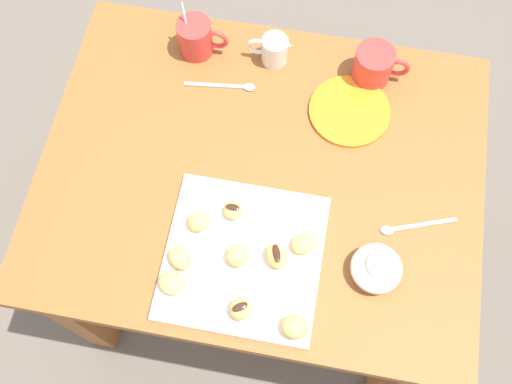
{
  "coord_description": "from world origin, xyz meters",
  "views": [
    {
      "loc": [
        0.09,
        -0.53,
        1.87
      ],
      "look_at": [
        0.0,
        -0.06,
        0.72
      ],
      "focal_mm": 41.5,
      "sensor_mm": 36.0,
      "label": 1
    }
  ],
  "objects_px": {
    "pastry_plate_square": "(244,257)",
    "cream_pitcher_white": "(274,49)",
    "beignet_0": "(233,210)",
    "beignet_3": "(179,258)",
    "coffee_mug_red_left": "(196,37)",
    "coffee_mug_red_right": "(374,64)",
    "beignet_5": "(276,256)",
    "beignet_2": "(198,221)",
    "ice_cream_bowl": "(377,268)",
    "saucer_orange_left": "(349,111)",
    "beignet_1": "(240,309)",
    "beignet_4": "(172,283)",
    "dining_table": "(260,194)",
    "beignet_6": "(304,243)",
    "beignet_7": "(295,327)",
    "beignet_8": "(238,256)"
  },
  "relations": [
    {
      "from": "pastry_plate_square",
      "to": "cream_pitcher_white",
      "type": "xyz_separation_m",
      "value": [
        -0.02,
        0.49,
        0.03
      ]
    },
    {
      "from": "beignet_0",
      "to": "beignet_3",
      "type": "distance_m",
      "value": 0.15
    },
    {
      "from": "coffee_mug_red_left",
      "to": "coffee_mug_red_right",
      "type": "xyz_separation_m",
      "value": [
        0.41,
        0.0,
        -0.0
      ]
    },
    {
      "from": "beignet_5",
      "to": "beignet_2",
      "type": "bearing_deg",
      "value": 165.38
    },
    {
      "from": "pastry_plate_square",
      "to": "ice_cream_bowl",
      "type": "bearing_deg",
      "value": 4.32
    },
    {
      "from": "pastry_plate_square",
      "to": "beignet_3",
      "type": "height_order",
      "value": "beignet_3"
    },
    {
      "from": "ice_cream_bowl",
      "to": "saucer_orange_left",
      "type": "distance_m",
      "value": 0.37
    },
    {
      "from": "beignet_0",
      "to": "beignet_2",
      "type": "xyz_separation_m",
      "value": [
        -0.06,
        -0.04,
        0.0
      ]
    },
    {
      "from": "saucer_orange_left",
      "to": "beignet_3",
      "type": "bearing_deg",
      "value": -125.47
    },
    {
      "from": "beignet_2",
      "to": "ice_cream_bowl",
      "type": "bearing_deg",
      "value": -4.74
    },
    {
      "from": "saucer_orange_left",
      "to": "beignet_1",
      "type": "bearing_deg",
      "value": -107.57
    },
    {
      "from": "cream_pitcher_white",
      "to": "beignet_4",
      "type": "relative_size",
      "value": 1.91
    },
    {
      "from": "coffee_mug_red_right",
      "to": "beignet_4",
      "type": "distance_m",
      "value": 0.66
    },
    {
      "from": "dining_table",
      "to": "pastry_plate_square",
      "type": "bearing_deg",
      "value": -89.61
    },
    {
      "from": "beignet_2",
      "to": "coffee_mug_red_left",
      "type": "bearing_deg",
      "value": 103.12
    },
    {
      "from": "beignet_0",
      "to": "beignet_6",
      "type": "xyz_separation_m",
      "value": [
        0.15,
        -0.04,
        -0.0
      ]
    },
    {
      "from": "coffee_mug_red_left",
      "to": "cream_pitcher_white",
      "type": "bearing_deg",
      "value": 1.57
    },
    {
      "from": "pastry_plate_square",
      "to": "beignet_7",
      "type": "height_order",
      "value": "beignet_7"
    },
    {
      "from": "beignet_0",
      "to": "beignet_5",
      "type": "xyz_separation_m",
      "value": [
        0.1,
        -0.08,
        0.0
      ]
    },
    {
      "from": "dining_table",
      "to": "beignet_2",
      "type": "bearing_deg",
      "value": -123.95
    },
    {
      "from": "cream_pitcher_white",
      "to": "beignet_4",
      "type": "xyz_separation_m",
      "value": [
        -0.1,
        -0.57,
        -0.01
      ]
    },
    {
      "from": "cream_pitcher_white",
      "to": "beignet_1",
      "type": "distance_m",
      "value": 0.6
    },
    {
      "from": "coffee_mug_red_right",
      "to": "beignet_5",
      "type": "height_order",
      "value": "coffee_mug_red_right"
    },
    {
      "from": "coffee_mug_red_left",
      "to": "beignet_8",
      "type": "relative_size",
      "value": 2.93
    },
    {
      "from": "pastry_plate_square",
      "to": "beignet_1",
      "type": "bearing_deg",
      "value": -82.33
    },
    {
      "from": "saucer_orange_left",
      "to": "coffee_mug_red_left",
      "type": "bearing_deg",
      "value": 164.34
    },
    {
      "from": "beignet_2",
      "to": "beignet_6",
      "type": "xyz_separation_m",
      "value": [
        0.22,
        -0.01,
        -0.0
      ]
    },
    {
      "from": "beignet_2",
      "to": "beignet_4",
      "type": "height_order",
      "value": "beignet_2"
    },
    {
      "from": "beignet_1",
      "to": "beignet_2",
      "type": "height_order",
      "value": "same"
    },
    {
      "from": "beignet_0",
      "to": "beignet_2",
      "type": "bearing_deg",
      "value": -149.47
    },
    {
      "from": "beignet_0",
      "to": "beignet_3",
      "type": "height_order",
      "value": "beignet_3"
    },
    {
      "from": "beignet_1",
      "to": "beignet_5",
      "type": "bearing_deg",
      "value": 66.48
    },
    {
      "from": "beignet_4",
      "to": "dining_table",
      "type": "bearing_deg",
      "value": 66.11
    },
    {
      "from": "ice_cream_bowl",
      "to": "beignet_0",
      "type": "xyz_separation_m",
      "value": [
        -0.3,
        0.07,
        -0.0
      ]
    },
    {
      "from": "coffee_mug_red_right",
      "to": "saucer_orange_left",
      "type": "height_order",
      "value": "coffee_mug_red_right"
    },
    {
      "from": "dining_table",
      "to": "beignet_1",
      "type": "bearing_deg",
      "value": -87.04
    },
    {
      "from": "pastry_plate_square",
      "to": "beignet_8",
      "type": "bearing_deg",
      "value": -149.77
    },
    {
      "from": "coffee_mug_red_left",
      "to": "ice_cream_bowl",
      "type": "xyz_separation_m",
      "value": [
        0.47,
        -0.47,
        -0.01
      ]
    },
    {
      "from": "cream_pitcher_white",
      "to": "beignet_5",
      "type": "bearing_deg",
      "value": -79.6
    },
    {
      "from": "pastry_plate_square",
      "to": "saucer_orange_left",
      "type": "xyz_separation_m",
      "value": [
        0.17,
        0.38,
        -0.0
      ]
    },
    {
      "from": "beignet_4",
      "to": "saucer_orange_left",
      "type": "bearing_deg",
      "value": 57.32
    },
    {
      "from": "saucer_orange_left",
      "to": "beignet_0",
      "type": "height_order",
      "value": "beignet_0"
    },
    {
      "from": "beignet_3",
      "to": "beignet_6",
      "type": "height_order",
      "value": "beignet_3"
    },
    {
      "from": "beignet_3",
      "to": "beignet_8",
      "type": "bearing_deg",
      "value": 12.38
    },
    {
      "from": "beignet_4",
      "to": "ice_cream_bowl",
      "type": "bearing_deg",
      "value": 14.64
    },
    {
      "from": "dining_table",
      "to": "beignet_6",
      "type": "height_order",
      "value": "beignet_6"
    },
    {
      "from": "beignet_3",
      "to": "beignet_5",
      "type": "bearing_deg",
      "value": 11.27
    },
    {
      "from": "beignet_2",
      "to": "beignet_7",
      "type": "height_order",
      "value": "beignet_7"
    },
    {
      "from": "beignet_6",
      "to": "cream_pitcher_white",
      "type": "bearing_deg",
      "value": 107.35
    },
    {
      "from": "beignet_1",
      "to": "beignet_8",
      "type": "relative_size",
      "value": 0.95
    }
  ]
}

